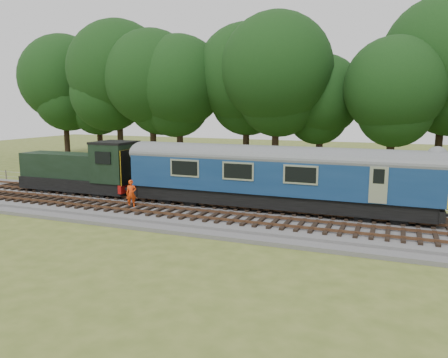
% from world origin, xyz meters
% --- Properties ---
extents(ground, '(120.00, 120.00, 0.00)m').
position_xyz_m(ground, '(0.00, 0.00, 0.00)').
color(ground, '#4F5E22').
rests_on(ground, ground).
extents(ballast, '(70.00, 7.00, 0.35)m').
position_xyz_m(ballast, '(0.00, 0.00, 0.17)').
color(ballast, '#4C4C4F').
rests_on(ballast, ground).
extents(track_north, '(67.20, 2.40, 0.21)m').
position_xyz_m(track_north, '(0.00, 1.40, 0.42)').
color(track_north, black).
rests_on(track_north, ballast).
extents(track_south, '(67.20, 2.40, 0.21)m').
position_xyz_m(track_south, '(0.00, -1.60, 0.42)').
color(track_south, black).
rests_on(track_south, ballast).
extents(fence, '(64.00, 0.12, 1.00)m').
position_xyz_m(fence, '(0.00, 4.50, 0.00)').
color(fence, '#6B6054').
rests_on(fence, ground).
extents(tree_line, '(70.00, 8.00, 18.00)m').
position_xyz_m(tree_line, '(0.00, 22.00, 0.00)').
color(tree_line, black).
rests_on(tree_line, ground).
extents(dmu_railcar, '(18.05, 2.86, 3.88)m').
position_xyz_m(dmu_railcar, '(4.83, 1.40, 2.61)').
color(dmu_railcar, black).
rests_on(dmu_railcar, ground).
extents(shunter_loco, '(8.91, 2.60, 3.38)m').
position_xyz_m(shunter_loco, '(-9.10, 1.40, 1.97)').
color(shunter_loco, black).
rests_on(shunter_loco, ground).
extents(worker, '(0.73, 0.66, 1.67)m').
position_xyz_m(worker, '(-3.46, -1.14, 1.19)').
color(worker, '#ED3E0C').
rests_on(worker, ballast).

